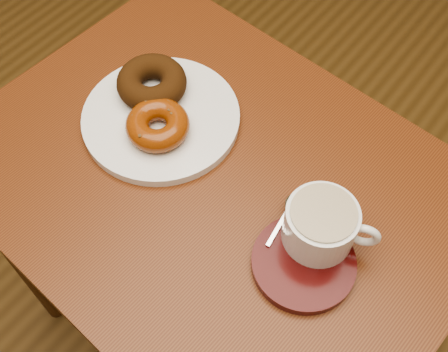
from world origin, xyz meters
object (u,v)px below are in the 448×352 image
Objects in this scene: donut_plate at (161,118)px; saucer at (303,263)px; coffee_cup at (322,225)px; cafe_table at (215,213)px.

saucer is at bearing -12.28° from donut_plate.
donut_plate is 0.33m from saucer.
coffee_cup is at bearing -4.95° from donut_plate.
donut_plate is at bearing 170.51° from cafe_table.
coffee_cup is at bearing 96.92° from saucer.
cafe_table is 0.23m from saucer.
coffee_cup is (-0.01, 0.04, 0.04)m from saucer.
donut_plate and saucer have the same top height.
coffee_cup is (0.18, 0.00, 0.17)m from cafe_table.
coffee_cup reaches higher than saucer.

